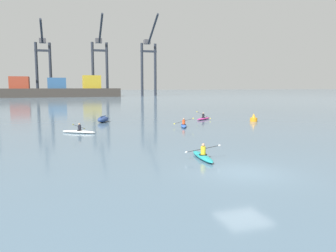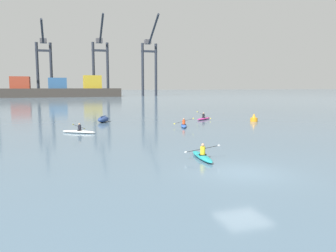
% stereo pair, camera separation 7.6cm
% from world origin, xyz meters
% --- Properties ---
extents(ground_plane, '(800.00, 800.00, 0.00)m').
position_xyz_m(ground_plane, '(0.00, 0.00, 0.00)').
color(ground_plane, slate).
extents(container_barge, '(50.52, 9.40, 8.87)m').
position_xyz_m(container_barge, '(-8.07, 127.32, 2.94)').
color(container_barge, '#38332D').
rests_on(container_barge, ground).
extents(gantry_crane_west_mid, '(6.84, 16.62, 31.19)m').
position_xyz_m(gantry_crane_west_mid, '(-13.41, 140.26, 15.90)').
color(gantry_crane_west_mid, '#232833').
rests_on(gantry_crane_west_mid, ground).
extents(gantry_crane_east_mid, '(7.46, 15.94, 34.10)m').
position_xyz_m(gantry_crane_east_mid, '(10.36, 135.85, 16.40)').
color(gantry_crane_east_mid, '#232833').
rests_on(gantry_crane_east_mid, ground).
extents(gantry_crane_east, '(7.55, 18.98, 34.36)m').
position_xyz_m(gantry_crane_east, '(32.29, 133.06, 16.72)').
color(gantry_crane_east, '#232833').
rests_on(gantry_crane_east, ground).
extents(capsized_dinghy, '(2.15, 2.82, 0.76)m').
position_xyz_m(capsized_dinghy, '(-3.57, 26.00, 0.35)').
color(capsized_dinghy, navy).
rests_on(capsized_dinghy, ground).
extents(channel_buoy, '(0.90, 0.90, 1.00)m').
position_xyz_m(channel_buoy, '(14.27, 20.73, 0.36)').
color(channel_buoy, orange).
rests_on(channel_buoy, ground).
extents(kayak_teal, '(2.26, 3.45, 0.95)m').
position_xyz_m(kayak_teal, '(-0.68, 3.55, 0.17)').
color(kayak_teal, teal).
rests_on(kayak_teal, ground).
extents(kayak_blue, '(2.10, 3.40, 0.98)m').
position_xyz_m(kayak_blue, '(4.06, 18.60, 0.17)').
color(kayak_blue, '#2856B2').
rests_on(kayak_blue, ground).
extents(kayak_magenta, '(3.07, 2.53, 1.09)m').
position_xyz_m(kayak_magenta, '(9.31, 24.76, 0.17)').
color(kayak_magenta, '#C13384').
rests_on(kayak_magenta, ground).
extents(kayak_white, '(3.16, 2.39, 1.00)m').
position_xyz_m(kayak_white, '(-7.03, 17.24, 0.17)').
color(kayak_white, silver).
rests_on(kayak_white, ground).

